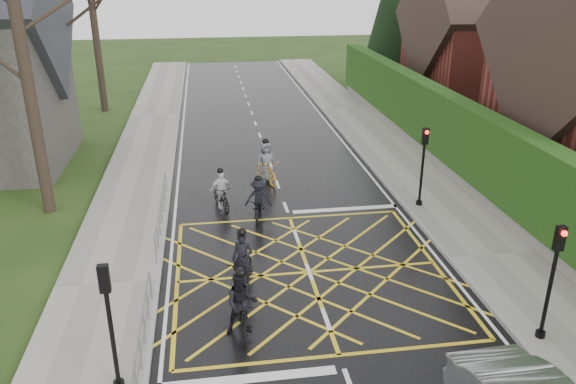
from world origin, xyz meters
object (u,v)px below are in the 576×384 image
object	(u,v)px
cyclist_mid	(259,203)
cyclist_front	(221,194)
cyclist_back	(242,310)
cyclist_lead	(266,167)
cyclist_rear	(243,268)

from	to	relation	value
cyclist_mid	cyclist_front	bearing A→B (deg)	149.91
cyclist_back	cyclist_mid	xyz separation A→B (m)	(1.11, 6.89, -0.09)
cyclist_back	cyclist_lead	distance (m)	10.83
cyclist_rear	cyclist_front	world-z (taller)	cyclist_rear
cyclist_lead	cyclist_mid	bearing A→B (deg)	-118.64
cyclist_rear	cyclist_front	xyz separation A→B (m)	(-0.41, 5.79, 0.00)
cyclist_rear	cyclist_back	xyz separation A→B (m)	(-0.19, -2.25, 0.10)
cyclist_front	cyclist_back	bearing A→B (deg)	-106.42
cyclist_rear	cyclist_lead	xyz separation A→B (m)	(1.62, 8.42, 0.06)
cyclist_mid	cyclist_back	bearing A→B (deg)	-88.33
cyclist_rear	cyclist_back	world-z (taller)	cyclist_back
cyclist_back	cyclist_lead	xyz separation A→B (m)	(1.81, 10.67, -0.04)
cyclist_mid	cyclist_lead	bearing A→B (deg)	90.30
cyclist_rear	cyclist_mid	world-z (taller)	cyclist_rear
cyclist_rear	cyclist_front	bearing A→B (deg)	112.24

